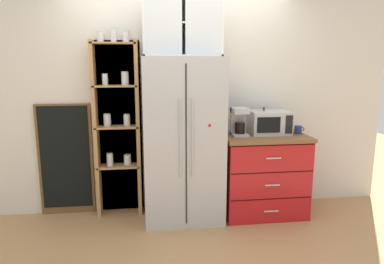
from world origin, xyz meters
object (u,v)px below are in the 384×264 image
object	(u,v)px
coffee_maker	(239,121)
bottle_amber	(263,122)
refrigerator	(183,140)
chalkboard_menu	(66,159)
microwave	(269,122)
mug_navy	(298,130)
mug_charcoal	(266,131)

from	to	relation	value
coffee_maker	bottle_amber	world-z (taller)	coffee_maker
refrigerator	chalkboard_menu	bearing A→B (deg)	167.48
coffee_maker	microwave	bearing A→B (deg)	6.69
microwave	chalkboard_menu	world-z (taller)	chalkboard_menu
microwave	mug_navy	distance (m)	0.35
bottle_amber	chalkboard_menu	distance (m)	2.27
mug_charcoal	bottle_amber	bearing A→B (deg)	91.24
coffee_maker	bottle_amber	size ratio (longest dim) A/B	1.03
refrigerator	coffee_maker	xyz separation A→B (m)	(0.63, 0.02, 0.19)
coffee_maker	chalkboard_menu	xyz separation A→B (m)	(-1.93, 0.27, -0.44)
chalkboard_menu	microwave	bearing A→B (deg)	-5.77
refrigerator	chalkboard_menu	size ratio (longest dim) A/B	1.40
microwave	coffee_maker	size ratio (longest dim) A/B	1.42
refrigerator	bottle_amber	world-z (taller)	refrigerator
coffee_maker	mug_charcoal	bearing A→B (deg)	-6.60
refrigerator	chalkboard_menu	xyz separation A→B (m)	(-1.30, 0.29, -0.25)
microwave	coffee_maker	bearing A→B (deg)	-173.31
coffee_maker	mug_navy	bearing A→B (deg)	0.66
refrigerator	mug_navy	distance (m)	1.32
microwave	coffee_maker	world-z (taller)	coffee_maker
refrigerator	mug_charcoal	bearing A→B (deg)	-1.12
mug_charcoal	chalkboard_menu	distance (m)	2.27
mug_charcoal	mug_navy	bearing A→B (deg)	6.03
refrigerator	microwave	distance (m)	1.00
mug_navy	chalkboard_menu	size ratio (longest dim) A/B	0.09
bottle_amber	chalkboard_menu	xyz separation A→B (m)	(-2.22, 0.23, -0.42)
microwave	mug_charcoal	world-z (taller)	microwave
coffee_maker	chalkboard_menu	size ratio (longest dim) A/B	0.24
microwave	bottle_amber	distance (m)	0.07
bottle_amber	chalkboard_menu	world-z (taller)	chalkboard_menu
microwave	mug_charcoal	bearing A→B (deg)	-129.78
refrigerator	mug_charcoal	xyz separation A→B (m)	(0.92, -0.02, 0.08)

